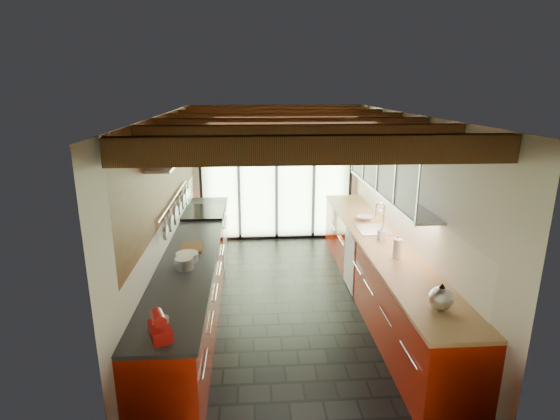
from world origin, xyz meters
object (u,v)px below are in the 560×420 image
object	(u,v)px
paper_towel	(397,249)
soap_bottle	(382,233)
kettle	(441,297)
stand_mixer	(160,327)
bowl	(364,218)

from	to	relation	value
paper_towel	soap_bottle	bearing A→B (deg)	90.00
kettle	soap_bottle	xyz separation A→B (m)	(0.00, 1.90, -0.02)
paper_towel	stand_mixer	bearing A→B (deg)	-148.16
kettle	paper_towel	xyz separation A→B (m)	(0.00, 1.26, 0.00)
paper_towel	bowl	size ratio (longest dim) A/B	1.16
kettle	bowl	size ratio (longest dim) A/B	1.26
stand_mixer	kettle	distance (m)	2.56
soap_bottle	kettle	bearing A→B (deg)	-90.00
soap_bottle	bowl	world-z (taller)	soap_bottle
stand_mixer	bowl	xyz separation A→B (m)	(2.54, 3.14, -0.07)
paper_towel	soap_bottle	world-z (taller)	paper_towel
bowl	soap_bottle	bearing A→B (deg)	-90.00
kettle	soap_bottle	size ratio (longest dim) A/B	1.59
kettle	bowl	xyz separation A→B (m)	(0.00, 2.82, -0.09)
kettle	soap_bottle	distance (m)	1.90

